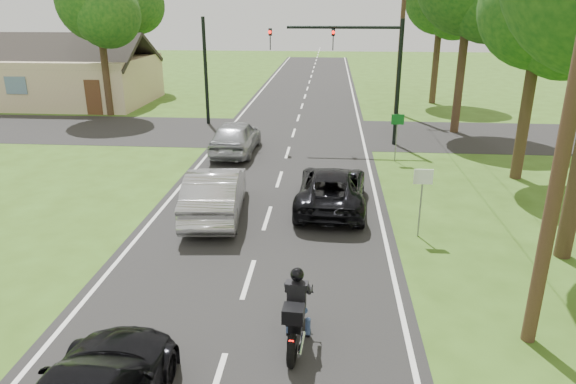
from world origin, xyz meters
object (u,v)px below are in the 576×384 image
object	(u,v)px
silver_sedan	(215,192)
motorcycle_rider	(296,316)
utility_pole_near	(574,95)
dark_suv	(332,188)
utility_pole_far	(402,31)
traffic_signal	(361,60)
silver_suv	(236,137)
sign_white	(422,186)
sign_green	(397,126)

from	to	relation	value
silver_sedan	motorcycle_rider	bearing A→B (deg)	109.68
silver_sedan	utility_pole_near	xyz separation A→B (m)	(7.92, -6.13, 4.28)
dark_suv	motorcycle_rider	bearing A→B (deg)	87.42
utility_pole_near	utility_pole_far	distance (m)	24.00
traffic_signal	utility_pole_near	size ratio (longest dim) A/B	0.64
dark_suv	traffic_signal	bearing A→B (deg)	-95.63
dark_suv	utility_pole_far	xyz separation A→B (m)	(4.12, 16.82, 4.39)
silver_sedan	utility_pole_far	size ratio (longest dim) A/B	0.48
motorcycle_rider	silver_sedan	distance (m)	7.39
traffic_signal	utility_pole_near	xyz separation A→B (m)	(2.86, -16.00, 0.95)
motorcycle_rider	silver_suv	size ratio (longest dim) A/B	0.44
silver_sedan	utility_pole_near	world-z (taller)	utility_pole_near
utility_pole_near	sign_white	size ratio (longest dim) A/B	4.71
utility_pole_near	sign_white	world-z (taller)	utility_pole_near
motorcycle_rider	sign_white	distance (m)	6.53
silver_sedan	traffic_signal	distance (m)	11.58
sign_green	utility_pole_near	bearing A→B (deg)	-84.28
silver_suv	utility_pole_far	bearing A→B (deg)	-128.77
traffic_signal	sign_white	world-z (taller)	traffic_signal
sign_green	sign_white	bearing A→B (deg)	-91.43
utility_pole_near	silver_sedan	bearing A→B (deg)	142.27
sign_white	sign_green	size ratio (longest dim) A/B	1.00
utility_pole_far	sign_white	bearing A→B (deg)	-94.51
silver_sedan	utility_pole_near	distance (m)	10.89
motorcycle_rider	sign_green	world-z (taller)	sign_green
silver_sedan	silver_suv	bearing A→B (deg)	-90.06
silver_suv	utility_pole_far	distance (m)	14.09
utility_pole_far	sign_white	distance (m)	19.39
dark_suv	silver_suv	bearing A→B (deg)	-52.97
dark_suv	sign_white	bearing A→B (deg)	142.43
motorcycle_rider	silver_sedan	world-z (taller)	motorcycle_rider
dark_suv	utility_pole_far	world-z (taller)	utility_pole_far
silver_sedan	silver_suv	size ratio (longest dim) A/B	1.04
silver_suv	utility_pole_near	xyz separation A→B (m)	(8.61, -13.70, 4.28)
motorcycle_rider	utility_pole_near	distance (m)	6.54
utility_pole_far	motorcycle_rider	bearing A→B (deg)	-101.06
utility_pole_near	utility_pole_far	xyz separation A→B (m)	(0.00, 24.00, 0.00)
dark_suv	sign_white	xyz separation A→B (m)	(2.62, -2.20, 0.91)
motorcycle_rider	silver_sedan	bearing A→B (deg)	118.65
dark_suv	utility_pole_near	size ratio (longest dim) A/B	0.49
sign_white	dark_suv	bearing A→B (deg)	139.95
motorcycle_rider	sign_white	size ratio (longest dim) A/B	0.95
dark_suv	sign_white	world-z (taller)	sign_white
utility_pole_near	silver_suv	bearing A→B (deg)	122.14
motorcycle_rider	utility_pole_far	bearing A→B (deg)	82.67
motorcycle_rider	silver_suv	distance (m)	14.77
silver_sedan	sign_green	xyz separation A→B (m)	(6.62, 6.85, 0.79)
traffic_signal	dark_suv	bearing A→B (deg)	-98.11
utility_pole_far	sign_green	distance (m)	11.63
dark_suv	utility_pole_near	xyz separation A→B (m)	(4.12, -7.18, 4.39)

